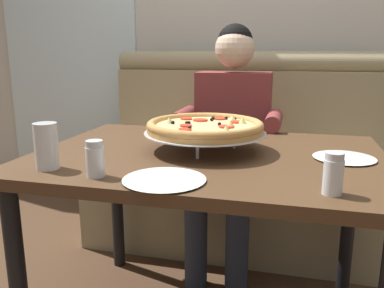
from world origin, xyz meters
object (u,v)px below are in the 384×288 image
Objects in this scene: dining_table at (208,175)px; shaker_oregano at (333,177)px; drinking_glass at (47,149)px; plate_near_left at (344,156)px; booth_bench at (240,173)px; pizza at (205,127)px; shaker_parmesan at (95,161)px; plate_near_right at (164,177)px; diner_main at (230,131)px.

shaker_oregano is at bearing -40.53° from dining_table.
shaker_oregano is at bearing -1.36° from drinking_glass.
shaker_oregano is at bearing -100.57° from plate_near_left.
pizza is (-0.02, -0.90, 0.45)m from booth_bench.
plate_near_left is at bearing -0.03° from pizza.
shaker_parmesan reaches higher than dining_table.
pizza is 0.58m from shaker_oregano.
drinking_glass is (-0.87, 0.02, 0.02)m from shaker_oregano.
pizza is 1.86× the size of plate_near_right.
dining_table is 11.44× the size of shaker_parmesan.
booth_bench is 3.74× the size of pizza.
pizza is at bearing 121.68° from dining_table.
drinking_glass reaches higher than plate_near_left.
shaker_oregano is 0.39m from plate_near_left.
shaker_oregano is (0.43, -0.38, -0.04)m from pizza.
booth_bench reaches higher than shaker_oregano.
drinking_glass is (-0.40, 0.03, 0.06)m from plate_near_right.
pizza is 4.12× the size of shaker_parmesan.
booth_bench is 11.52× the size of drinking_glass.
dining_table is 0.59m from drinking_glass.
drinking_glass is (-0.44, -1.00, 0.11)m from diner_main.
diner_main is 1.11m from shaker_oregano.
booth_bench is at bearing 107.76° from shaker_oregano.
shaker_oregano is 0.68m from shaker_parmesan.
diner_main is 0.65m from pizza.
dining_table is at bearing 53.79° from shaker_parmesan.
drinking_glass is (-0.46, -0.33, 0.15)m from dining_table.
dining_table is 0.18m from pizza.
pizza is 0.57m from drinking_glass.
diner_main reaches higher than plate_near_right.
shaker_parmesan is 0.22m from plate_near_right.
plate_near_right is (-0.54, -0.39, 0.00)m from plate_near_left.
pizza is 4.05× the size of shaker_oregano.
shaker_oregano is (0.43, -1.02, 0.10)m from diner_main.
pizza reaches higher than plate_near_right.
drinking_glass is (-0.46, -1.26, 0.43)m from booth_bench.
shaker_parmesan is at bearing -126.21° from dining_table.
pizza is (0.00, -0.63, 0.14)m from diner_main.
booth_bench reaches higher than drinking_glass.
drinking_glass is at bearing -144.26° from dining_table.
plate_near_right is (-0.04, -0.39, -0.08)m from pizza.
shaker_parmesan is (-0.27, -1.30, 0.41)m from booth_bench.
pizza reaches higher than shaker_parmesan.
plate_near_left is at bearing 3.85° from dining_table.
plate_near_right is at bearing -144.17° from plate_near_left.
plate_near_left reaches higher than dining_table.
shaker_oregano is (0.41, -1.28, 0.41)m from booth_bench.
drinking_glass is at bearing -140.41° from pizza.
diner_main is 2.76× the size of pizza.
dining_table is 1.01× the size of diner_main.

